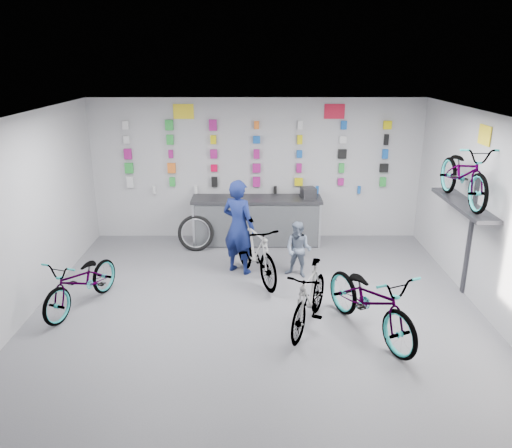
{
  "coord_description": "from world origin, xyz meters",
  "views": [
    {
      "loc": [
        -0.03,
        -6.44,
        3.79
      ],
      "look_at": [
        -0.02,
        1.4,
        1.15
      ],
      "focal_mm": 35.0,
      "sensor_mm": 36.0,
      "label": 1
    }
  ],
  "objects_px": {
    "clerk": "(239,227)",
    "bike_right": "(371,300)",
    "counter": "(257,221)",
    "bike_center": "(309,297)",
    "bike_left": "(82,281)",
    "bike_service": "(256,251)",
    "customer": "(298,250)"
  },
  "relations": [
    {
      "from": "clerk",
      "to": "bike_right",
      "type": "bearing_deg",
      "value": 162.26
    },
    {
      "from": "counter",
      "to": "bike_center",
      "type": "distance_m",
      "value": 3.57
    },
    {
      "from": "bike_left",
      "to": "bike_center",
      "type": "relative_size",
      "value": 1.06
    },
    {
      "from": "bike_center",
      "to": "bike_right",
      "type": "distance_m",
      "value": 0.87
    },
    {
      "from": "bike_right",
      "to": "clerk",
      "type": "relative_size",
      "value": 1.15
    },
    {
      "from": "bike_center",
      "to": "clerk",
      "type": "relative_size",
      "value": 0.92
    },
    {
      "from": "counter",
      "to": "bike_service",
      "type": "relative_size",
      "value": 1.51
    },
    {
      "from": "bike_left",
      "to": "bike_center",
      "type": "bearing_deg",
      "value": 9.98
    },
    {
      "from": "bike_center",
      "to": "clerk",
      "type": "distance_m",
      "value": 2.32
    },
    {
      "from": "counter",
      "to": "bike_left",
      "type": "bearing_deg",
      "value": -133.83
    },
    {
      "from": "bike_center",
      "to": "customer",
      "type": "height_order",
      "value": "customer"
    },
    {
      "from": "bike_center",
      "to": "bike_service",
      "type": "xyz_separation_m",
      "value": [
        -0.77,
        1.67,
        0.05
      ]
    },
    {
      "from": "counter",
      "to": "customer",
      "type": "height_order",
      "value": "customer"
    },
    {
      "from": "bike_right",
      "to": "bike_service",
      "type": "height_order",
      "value": "bike_service"
    },
    {
      "from": "bike_center",
      "to": "bike_left",
      "type": "bearing_deg",
      "value": -167.41
    },
    {
      "from": "counter",
      "to": "clerk",
      "type": "xyz_separation_m",
      "value": [
        -0.33,
        -1.47,
        0.39
      ]
    },
    {
      "from": "bike_center",
      "to": "clerk",
      "type": "height_order",
      "value": "clerk"
    },
    {
      "from": "bike_left",
      "to": "customer",
      "type": "distance_m",
      "value": 3.69
    },
    {
      "from": "bike_right",
      "to": "bike_center",
      "type": "bearing_deg",
      "value": 144.36
    },
    {
      "from": "bike_right",
      "to": "clerk",
      "type": "height_order",
      "value": "clerk"
    },
    {
      "from": "bike_center",
      "to": "bike_right",
      "type": "xyz_separation_m",
      "value": [
        0.85,
        -0.17,
        0.04
      ]
    },
    {
      "from": "bike_right",
      "to": "bike_service",
      "type": "bearing_deg",
      "value": 107.32
    },
    {
      "from": "bike_service",
      "to": "clerk",
      "type": "xyz_separation_m",
      "value": [
        -0.31,
        0.34,
        0.33
      ]
    },
    {
      "from": "clerk",
      "to": "customer",
      "type": "distance_m",
      "value": 1.15
    },
    {
      "from": "bike_service",
      "to": "clerk",
      "type": "height_order",
      "value": "clerk"
    },
    {
      "from": "bike_left",
      "to": "bike_right",
      "type": "xyz_separation_m",
      "value": [
        4.36,
        -0.79,
        0.08
      ]
    },
    {
      "from": "bike_service",
      "to": "clerk",
      "type": "bearing_deg",
      "value": 109.84
    },
    {
      "from": "bike_left",
      "to": "customer",
      "type": "height_order",
      "value": "customer"
    },
    {
      "from": "clerk",
      "to": "customer",
      "type": "xyz_separation_m",
      "value": [
        1.07,
        -0.21,
        -0.36
      ]
    },
    {
      "from": "clerk",
      "to": "counter",
      "type": "bearing_deg",
      "value": -71.86
    },
    {
      "from": "bike_service",
      "to": "bike_left",
      "type": "bearing_deg",
      "value": 178.67
    },
    {
      "from": "counter",
      "to": "bike_right",
      "type": "distance_m",
      "value": 4.0
    }
  ]
}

